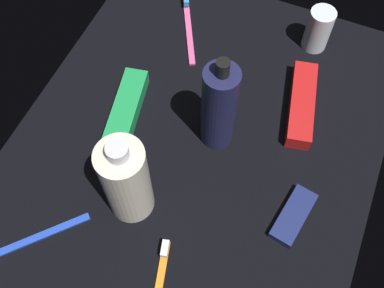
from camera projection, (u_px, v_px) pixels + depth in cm
name	position (u px, v px, depth cm)	size (l,w,h in cm)	color
ground_plane	(192.00, 154.00, 84.35)	(84.00, 64.00, 1.20)	black
lotion_bottle	(219.00, 107.00, 77.26)	(6.00, 6.00, 21.17)	#1D1E43
bodywash_bottle	(126.00, 181.00, 71.38)	(7.45, 7.45, 19.54)	silver
deodorant_stick	(318.00, 29.00, 91.80)	(4.99, 4.99, 9.15)	silver
toothbrush_pink	(188.00, 25.00, 97.57)	(16.49, 9.43, 2.10)	#E55999
toothbrush_blue	(29.00, 240.00, 75.42)	(14.05, 13.08, 2.10)	blue
toothpaste_box_red	(302.00, 104.00, 86.86)	(17.60, 4.40, 3.20)	red
toothpaste_box_green	(126.00, 112.00, 86.07)	(17.60, 4.40, 3.20)	green
snack_bar_navy	(294.00, 216.00, 77.24)	(10.40, 4.00, 1.50)	navy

